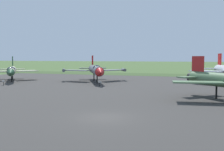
{
  "coord_description": "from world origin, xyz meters",
  "views": [
    {
      "loc": [
        7.46,
        -19.36,
        4.7
      ],
      "look_at": [
        -5.78,
        17.99,
        2.06
      ],
      "focal_mm": 43.29,
      "sensor_mm": 36.0,
      "label": 1
    }
  ],
  "objects_px": {
    "jet_fighter_rear_center": "(96,70)",
    "info_placard_rear_center": "(100,83)",
    "info_placard_front_right": "(3,82)",
    "jet_fighter_front_right": "(12,71)"
  },
  "relations": [
    {
      "from": "jet_fighter_rear_center",
      "to": "info_placard_rear_center",
      "type": "distance_m",
      "value": 8.42
    },
    {
      "from": "info_placard_front_right",
      "to": "jet_fighter_rear_center",
      "type": "xyz_separation_m",
      "value": [
        12.05,
        11.07,
        1.76
      ]
    },
    {
      "from": "jet_fighter_front_right",
      "to": "info_placard_rear_center",
      "type": "bearing_deg",
      "value": -10.02
    },
    {
      "from": "jet_fighter_front_right",
      "to": "info_placard_front_right",
      "type": "distance_m",
      "value": 8.69
    },
    {
      "from": "jet_fighter_front_right",
      "to": "info_placard_front_right",
      "type": "bearing_deg",
      "value": -59.11
    },
    {
      "from": "jet_fighter_front_right",
      "to": "jet_fighter_rear_center",
      "type": "xyz_separation_m",
      "value": [
        16.45,
        3.72,
        0.25
      ]
    },
    {
      "from": "info_placard_front_right",
      "to": "info_placard_rear_center",
      "type": "bearing_deg",
      "value": 13.38
    },
    {
      "from": "jet_fighter_rear_center",
      "to": "info_placard_rear_center",
      "type": "height_order",
      "value": "jet_fighter_rear_center"
    },
    {
      "from": "jet_fighter_front_right",
      "to": "info_placard_rear_center",
      "type": "distance_m",
      "value": 20.62
    },
    {
      "from": "info_placard_front_right",
      "to": "jet_fighter_rear_center",
      "type": "bearing_deg",
      "value": 42.57
    }
  ]
}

